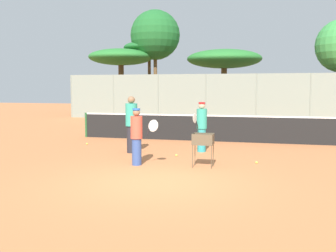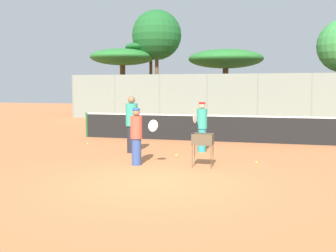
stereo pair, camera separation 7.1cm
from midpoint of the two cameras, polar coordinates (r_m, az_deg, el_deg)
ground_plane at (r=9.11m, az=-2.09°, el=-8.15°), size 80.00×80.00×0.00m
tennis_net at (r=15.95m, az=5.32°, el=-0.21°), size 10.66×0.10×1.07m
back_fence at (r=26.09m, az=9.00°, el=4.15°), size 23.13×0.08×3.07m
tree_0 at (r=32.16m, az=-1.93°, el=13.02°), size 3.95×3.95×8.32m
tree_1 at (r=32.86m, az=-2.80°, el=11.21°), size 4.19×4.19×5.96m
tree_4 at (r=30.82m, az=8.10°, el=9.54°), size 5.71×5.71×5.07m
tree_5 at (r=32.42m, az=-6.91°, el=9.81°), size 5.21×5.21×5.27m
player_white_outfit at (r=13.09m, az=-5.46°, el=0.33°), size 0.39×0.96×1.89m
player_red_cap at (r=10.97m, az=-4.71°, el=-1.42°), size 0.87×0.33×1.59m
player_yellow_shirt at (r=13.25m, az=4.74°, el=-0.02°), size 0.38×0.88×1.68m
ball_cart at (r=10.68m, az=4.96°, el=-2.33°), size 0.56×0.41×0.92m
tennis_ball_0 at (r=15.91m, az=-4.28°, el=-2.12°), size 0.07×0.07×0.07m
tennis_ball_1 at (r=11.55m, az=12.56°, el=-5.17°), size 0.07×0.07×0.07m
tennis_ball_2 at (r=15.29m, az=-11.81°, el=-2.53°), size 0.07×0.07×0.07m
tennis_ball_3 at (r=12.45m, az=1.07°, el=-4.26°), size 0.07×0.07×0.07m
parked_car at (r=31.00m, az=12.29°, el=2.69°), size 4.20×1.70×1.60m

